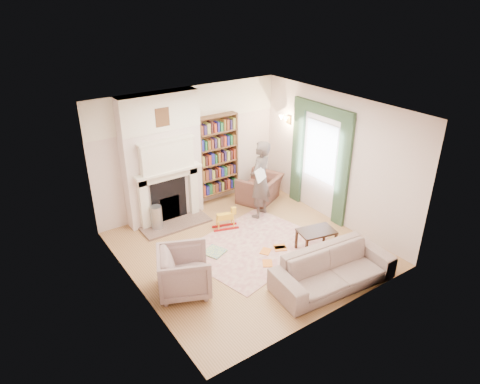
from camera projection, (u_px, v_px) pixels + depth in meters
floor at (247, 249)px, 8.47m from camera, size 4.50×4.50×0.00m
ceiling at (248, 110)px, 7.24m from camera, size 4.50×4.50×0.00m
wall_back at (189, 150)px, 9.53m from camera, size 4.50×0.00×4.50m
wall_front at (337, 239)px, 6.19m from camera, size 4.50×0.00×4.50m
wall_left at (131, 219)px, 6.71m from camera, size 0.00×4.50×4.50m
wall_right at (335, 159)px, 9.00m from camera, size 0.00×4.50×4.50m
fireplace at (162, 160)px, 9.00m from camera, size 1.70×0.58×2.80m
bookcase at (217, 155)px, 9.86m from camera, size 1.00×0.24×1.85m
window at (321, 152)px, 9.27m from camera, size 0.02×0.90×1.30m
curtain_left at (343, 173)px, 8.84m from camera, size 0.07×0.32×2.40m
curtain_right at (298, 153)px, 9.88m from camera, size 0.07×0.32×2.40m
pelmet at (323, 110)px, 8.84m from camera, size 0.09×1.70×0.24m
wall_sconce at (282, 121)px, 9.78m from camera, size 0.20×0.24×0.24m
rug at (253, 246)px, 8.56m from camera, size 2.89×2.46×0.01m
armchair_reading at (260, 188)px, 10.23m from camera, size 1.25×1.19×0.63m
armchair_left at (184, 272)px, 7.14m from camera, size 1.13×1.12×0.79m
sofa at (333, 269)px, 7.34m from camera, size 2.24×1.06×0.63m
man_reading at (260, 180)px, 9.31m from camera, size 0.77×0.67×1.77m
newspaper at (260, 175)px, 8.98m from camera, size 0.39×0.27×0.26m
coffee_table at (316, 240)px, 8.33m from camera, size 0.78×0.59×0.45m
paraffin_heater at (157, 218)px, 9.02m from camera, size 0.28×0.28×0.55m
rocking_horse at (225, 219)px, 9.07m from camera, size 0.59×0.38×0.48m
board_game at (214, 252)px, 8.32m from camera, size 0.49×0.49×0.03m
game_box_lid at (188, 254)px, 8.24m from camera, size 0.34×0.27×0.05m
comic_annuals at (273, 252)px, 8.32m from camera, size 0.84×0.63×0.02m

